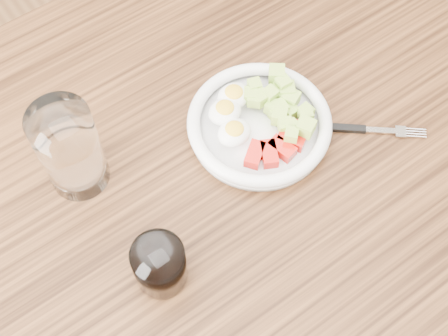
{
  "coord_description": "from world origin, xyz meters",
  "views": [
    {
      "loc": [
        -0.25,
        -0.32,
        1.56
      ],
      "look_at": [
        -0.01,
        0.01,
        0.8
      ],
      "focal_mm": 50.0,
      "sensor_mm": 36.0,
      "label": 1
    }
  ],
  "objects": [
    {
      "name": "water_glass",
      "position": [
        -0.17,
        0.13,
        0.84
      ],
      "size": [
        0.08,
        0.08,
        0.15
      ],
      "primitive_type": "cylinder",
      "color": "white",
      "rests_on": "dining_table"
    },
    {
      "name": "fork",
      "position": [
        0.19,
        -0.04,
        0.77
      ],
      "size": [
        0.14,
        0.12,
        0.01
      ],
      "color": "black",
      "rests_on": "dining_table"
    },
    {
      "name": "dining_table",
      "position": [
        0.0,
        0.0,
        0.67
      ],
      "size": [
        1.5,
        0.9,
        0.77
      ],
      "color": "brown",
      "rests_on": "ground"
    },
    {
      "name": "bowl",
      "position": [
        0.08,
        0.05,
        0.79
      ],
      "size": [
        0.21,
        0.21,
        0.05
      ],
      "color": "white",
      "rests_on": "dining_table"
    },
    {
      "name": "coffee_glass",
      "position": [
        -0.16,
        -0.06,
        0.81
      ],
      "size": [
        0.07,
        0.07,
        0.08
      ],
      "color": "white",
      "rests_on": "dining_table"
    },
    {
      "name": "ground",
      "position": [
        0.0,
        0.0,
        0.0
      ],
      "size": [
        4.0,
        4.0,
        0.0
      ],
      "primitive_type": "plane",
      "color": "brown",
      "rests_on": "ground"
    }
  ]
}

